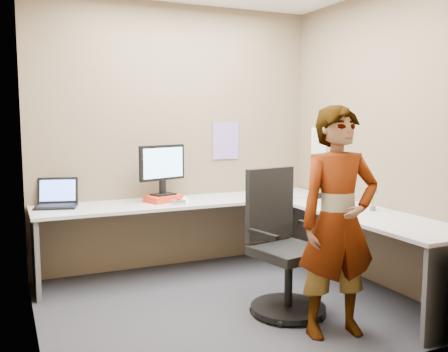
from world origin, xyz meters
name	(u,v)px	position (x,y,z in m)	size (l,w,h in m)	color
ground	(229,304)	(0.00, 0.00, 0.00)	(3.00, 3.00, 0.00)	#242429
wall_back	(177,137)	(0.00, 1.30, 1.35)	(3.00, 3.00, 0.00)	#736347
wall_right	(376,139)	(1.50, 0.00, 1.35)	(2.70, 2.70, 0.00)	#736347
wall_left	(29,147)	(-1.50, 0.00, 1.35)	(2.70, 2.70, 0.00)	#736347
desk	(254,222)	(0.44, 0.39, 0.59)	(2.98, 2.58, 0.73)	silver
paper_ream	(163,198)	(-0.25, 1.01, 0.76)	(0.32, 0.24, 0.06)	red
monitor	(162,166)	(-0.24, 1.03, 1.08)	(0.50, 0.23, 0.49)	black
laptop	(57,199)	(-1.23, 1.15, 0.80)	(0.43, 0.38, 0.26)	black
trackball_mouse	(178,202)	(-0.17, 0.78, 0.76)	(0.12, 0.08, 0.07)	#B7B7BC
origami	(185,199)	(-0.05, 0.92, 0.76)	(0.10, 0.10, 0.06)	white
stapler	(315,196)	(1.22, 0.55, 0.76)	(0.15, 0.04, 0.06)	black
flower	(373,195)	(1.31, -0.21, 0.87)	(0.07, 0.07, 0.22)	brown
calendar_purple	(226,141)	(0.55, 1.29, 1.30)	(0.30, 0.01, 0.40)	#846BB7
calendar_white	(319,145)	(1.49, 0.90, 1.25)	(0.01, 0.28, 0.38)	white
sticky_note_a	(338,176)	(1.49, 0.55, 0.95)	(0.01, 0.07, 0.07)	#F2E059
sticky_note_b	(334,188)	(1.49, 0.60, 0.82)	(0.01, 0.07, 0.07)	pink
sticky_note_c	(342,191)	(1.49, 0.48, 0.80)	(0.01, 0.07, 0.07)	pink
sticky_note_d	(329,177)	(1.49, 0.70, 0.92)	(0.01, 0.07, 0.07)	#F2E059
office_chair	(283,255)	(0.34, -0.30, 0.46)	(0.63, 0.60, 1.12)	black
person	(338,222)	(0.47, -0.82, 0.82)	(0.60, 0.39, 1.64)	#999399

